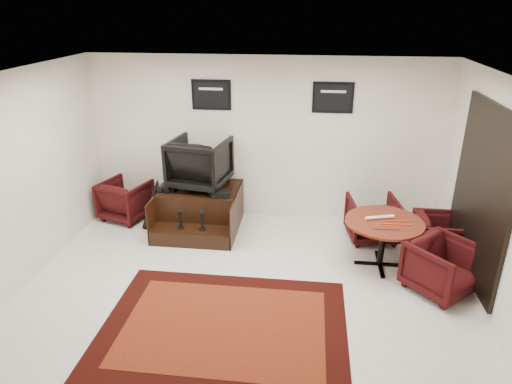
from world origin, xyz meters
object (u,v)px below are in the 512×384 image
(meeting_table, at_px, (384,227))
(table_chair_corner, at_px, (443,265))
(table_chair_back, at_px, (372,217))
(table_chair_window, at_px, (440,235))
(shine_podium, at_px, (200,210))
(armchair_side, at_px, (126,198))
(shine_chair, at_px, (200,161))

(meeting_table, distance_m, table_chair_corner, 0.93)
(table_chair_back, height_order, table_chair_window, table_chair_back)
(shine_podium, height_order, armchair_side, armchair_side)
(shine_podium, bearing_deg, armchair_side, 172.62)
(shine_chair, distance_m, meeting_table, 3.13)
(armchair_side, height_order, table_chair_back, table_chair_back)
(armchair_side, height_order, meeting_table, armchair_side)
(shine_podium, distance_m, meeting_table, 3.06)
(shine_chair, relative_size, table_chair_window, 1.26)
(shine_podium, xyz_separation_m, shine_chair, (0.00, 0.14, 0.83))
(armchair_side, relative_size, table_chair_back, 1.00)
(meeting_table, bearing_deg, armchair_side, 165.67)
(meeting_table, xyz_separation_m, table_chair_window, (0.89, 0.34, -0.26))
(table_chair_window, relative_size, table_chair_corner, 0.93)
(shine_chair, height_order, table_chair_back, shine_chair)
(shine_chair, height_order, meeting_table, shine_chair)
(armchair_side, bearing_deg, table_chair_window, -170.83)
(table_chair_back, bearing_deg, table_chair_window, 143.80)
(shine_podium, relative_size, table_chair_corner, 1.72)
(meeting_table, height_order, table_chair_back, table_chair_back)
(table_chair_back, bearing_deg, armchair_side, -12.01)
(shine_chair, bearing_deg, table_chair_window, 179.09)
(table_chair_corner, bearing_deg, armchair_side, 120.06)
(shine_podium, relative_size, meeting_table, 1.24)
(armchair_side, xyz_separation_m, table_chair_window, (5.18, -0.75, -0.02))
(armchair_side, distance_m, meeting_table, 4.43)
(shine_chair, relative_size, table_chair_corner, 1.17)
(shine_chair, distance_m, table_chair_corner, 4.02)
(meeting_table, relative_size, table_chair_window, 1.49)
(table_chair_corner, bearing_deg, shine_podium, 116.13)
(shine_podium, xyz_separation_m, table_chair_back, (2.85, -0.08, 0.07))
(armchair_side, bearing_deg, table_chair_back, -166.07)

